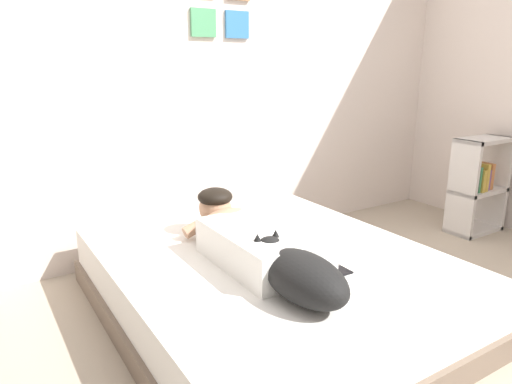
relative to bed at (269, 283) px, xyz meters
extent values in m
plane|color=tan|center=(0.31, -0.59, -0.17)|extent=(12.32, 12.32, 0.00)
cube|color=silver|center=(0.31, 1.11, 1.08)|extent=(4.16, 0.10, 2.50)
cube|color=#4C9966|center=(0.17, 1.05, 1.39)|extent=(0.18, 0.02, 0.18)
cube|color=#3372B2|center=(0.43, 1.05, 1.39)|extent=(0.18, 0.02, 0.18)
cube|color=#726051|center=(0.00, 0.00, -0.10)|extent=(1.60, 1.91, 0.13)
cube|color=white|center=(0.00, 0.00, 0.07)|extent=(1.55, 1.85, 0.21)
ellipsoid|color=white|center=(0.17, 0.49, 0.23)|extent=(0.52, 0.32, 0.11)
cube|color=white|center=(-0.09, -0.08, 0.26)|extent=(0.42, 0.64, 0.18)
ellipsoid|color=tan|center=(-0.09, 0.26, 0.28)|extent=(0.32, 0.20, 0.16)
sphere|color=tan|center=(-0.09, 0.42, 0.32)|extent=(0.19, 0.19, 0.19)
ellipsoid|color=black|center=(-0.09, 0.42, 0.39)|extent=(0.20, 0.20, 0.10)
cylinder|color=tan|center=(-0.19, 0.40, 0.25)|extent=(0.23, 0.07, 0.14)
cylinder|color=tan|center=(0.01, 0.40, 0.25)|extent=(0.23, 0.07, 0.14)
ellipsoid|color=black|center=(-0.15, -0.49, 0.27)|extent=(0.26, 0.48, 0.20)
sphere|color=black|center=(-0.15, -0.23, 0.29)|extent=(0.15, 0.15, 0.15)
cone|color=black|center=(-0.20, -0.21, 0.36)|extent=(0.05, 0.05, 0.05)
cone|color=black|center=(-0.10, -0.21, 0.36)|extent=(0.05, 0.05, 0.05)
cylinder|color=#D84C47|center=(0.16, 0.41, 0.21)|extent=(0.09, 0.09, 0.07)
torus|color=#D84C47|center=(0.22, 0.41, 0.21)|extent=(0.05, 0.01, 0.05)
cube|color=black|center=(0.17, -0.35, 0.18)|extent=(0.07, 0.14, 0.01)
cube|color=silver|center=(1.88, 0.17, 0.21)|extent=(0.03, 0.24, 0.75)
cube|color=silver|center=(2.30, 0.17, 0.21)|extent=(0.03, 0.24, 0.75)
cube|color=silver|center=(2.09, 0.17, -0.15)|extent=(0.45, 0.24, 0.03)
cube|color=silver|center=(2.09, 0.17, 0.17)|extent=(0.45, 0.24, 0.03)
cube|color=silver|center=(2.09, 0.17, 0.57)|extent=(0.45, 0.24, 0.03)
cube|color=#4C4C51|center=(1.90, 0.17, 0.29)|extent=(0.02, 0.18, 0.21)
cube|color=#3866A5|center=(1.93, 0.17, 0.26)|extent=(0.03, 0.15, 0.16)
cube|color=#3F8C59|center=(1.97, 0.17, 0.28)|extent=(0.02, 0.18, 0.20)
cube|color=gold|center=(2.00, 0.17, 0.27)|extent=(0.04, 0.20, 0.17)
cube|color=gold|center=(2.05, 0.17, 0.29)|extent=(0.03, 0.19, 0.21)
cube|color=#724C8C|center=(2.09, 0.17, 0.26)|extent=(0.04, 0.16, 0.16)
cube|color=#BF723F|center=(2.13, 0.17, 0.29)|extent=(0.04, 0.16, 0.20)
camera|label=1|loc=(-1.26, -1.87, 1.12)|focal=32.60mm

